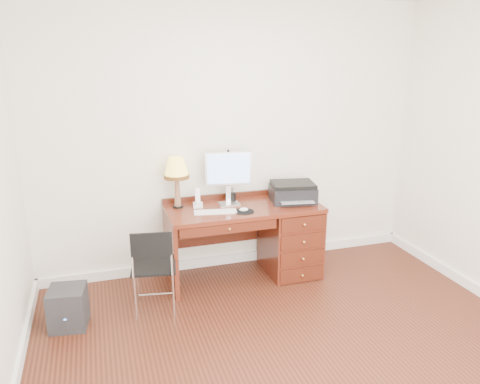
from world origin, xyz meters
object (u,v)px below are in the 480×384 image
object	(u,v)px
equipment_box	(68,307)
chair	(154,262)
monitor	(228,171)
leg_lamp	(176,171)
desk	(274,234)
phone	(198,202)
printer	(293,192)

from	to	relation	value
equipment_box	chair	bearing A→B (deg)	7.46
monitor	leg_lamp	xyz separation A→B (m)	(-0.50, 0.03, 0.04)
desk	chair	xyz separation A→B (m)	(-1.26, -0.44, 0.07)
monitor	chair	xyz separation A→B (m)	(-0.82, -0.56, -0.60)
monitor	phone	xyz separation A→B (m)	(-0.31, -0.02, -0.27)
printer	leg_lamp	distance (m)	1.18
monitor	chair	world-z (taller)	monitor
printer	monitor	bearing A→B (deg)	179.68
chair	equipment_box	xyz separation A→B (m)	(-0.72, 0.01, -0.31)
leg_lamp	equipment_box	world-z (taller)	leg_lamp
printer	leg_lamp	world-z (taller)	leg_lamp
equipment_box	phone	bearing A→B (deg)	31.77
desk	phone	distance (m)	0.86
monitor	phone	distance (m)	0.41
equipment_box	leg_lamp	bearing A→B (deg)	37.54
chair	phone	bearing A→B (deg)	56.03
leg_lamp	phone	world-z (taller)	leg_lamp
chair	monitor	bearing A→B (deg)	43.53
monitor	equipment_box	world-z (taller)	monitor
printer	chair	distance (m)	1.57
desk	monitor	xyz separation A→B (m)	(-0.44, 0.12, 0.67)
monitor	phone	size ratio (longest dim) A/B	2.74
desk	equipment_box	xyz separation A→B (m)	(-1.98, -0.43, -0.24)
chair	equipment_box	size ratio (longest dim) A/B	2.33
desk	printer	size ratio (longest dim) A/B	3.10
phone	equipment_box	xyz separation A→B (m)	(-1.23, -0.54, -0.64)
printer	phone	size ratio (longest dim) A/B	2.54
desk	equipment_box	world-z (taller)	desk
desk	leg_lamp	bearing A→B (deg)	170.64
desk	phone	xyz separation A→B (m)	(-0.75, 0.11, 0.39)
desk	monitor	bearing A→B (deg)	164.33
desk	printer	xyz separation A→B (m)	(0.20, 0.01, 0.43)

